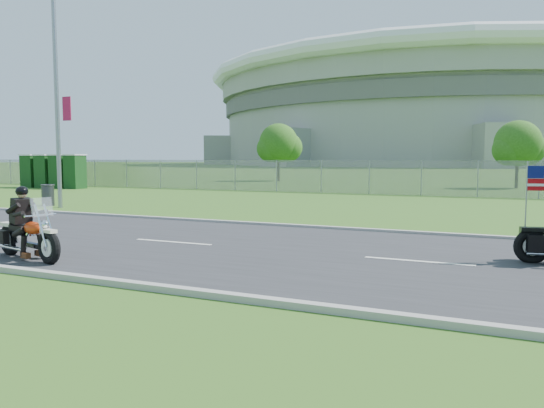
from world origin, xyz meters
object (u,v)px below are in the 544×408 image
at_px(porta_toilet_d, 31,171).
at_px(streetlight, 60,75).
at_px(trash_can, 48,195).
at_px(porta_toilet_b, 60,172).
at_px(porta_toilet_c, 45,172).
at_px(porta_toilet_a, 75,172).
at_px(motorcycle_lead, 27,237).

bearing_deg(porta_toilet_d, streetlight, -37.17).
bearing_deg(trash_can, porta_toilet_b, 134.04).
height_order(porta_toilet_b, porta_toilet_c, same).
bearing_deg(porta_toilet_d, porta_toilet_a, 0.00).
height_order(porta_toilet_b, porta_toilet_d, same).
bearing_deg(porta_toilet_c, porta_toilet_b, 0.00).
relative_size(porta_toilet_b, motorcycle_lead, 1.00).
distance_m(streetlight, trash_can, 5.32).
distance_m(porta_toilet_b, motorcycle_lead, 28.27).
distance_m(porta_toilet_c, trash_can, 15.71).
xyz_separation_m(porta_toilet_a, motorcycle_lead, (18.50, -20.06, -0.65)).
distance_m(streetlight, porta_toilet_d, 18.40).
bearing_deg(streetlight, trash_can, 169.62).
bearing_deg(porta_toilet_a, streetlight, -47.09).
relative_size(porta_toilet_d, trash_can, 2.48).
bearing_deg(streetlight, motorcycle_lead, -47.58).
distance_m(porta_toilet_a, porta_toilet_b, 1.40).
relative_size(streetlight, motorcycle_lead, 4.36).
bearing_deg(porta_toilet_d, trash_can, -39.06).
height_order(porta_toilet_b, trash_can, porta_toilet_b).
height_order(streetlight, porta_toilet_c, streetlight).
height_order(porta_toilet_c, porta_toilet_d, same).
xyz_separation_m(porta_toilet_b, trash_can, (10.21, -10.56, -0.69)).
bearing_deg(motorcycle_lead, porta_toilet_b, 148.30).
bearing_deg(porta_toilet_d, motorcycle_lead, -41.47).
relative_size(motorcycle_lead, trash_can, 2.47).
bearing_deg(streetlight, porta_toilet_a, 132.91).
bearing_deg(trash_can, porta_toilet_c, 137.72).
distance_m(motorcycle_lead, trash_can, 13.57).
height_order(streetlight, porta_toilet_a, streetlight).
xyz_separation_m(streetlight, motorcycle_lead, (8.48, -9.28, -5.14)).
height_order(porta_toilet_a, porta_toilet_b, same).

